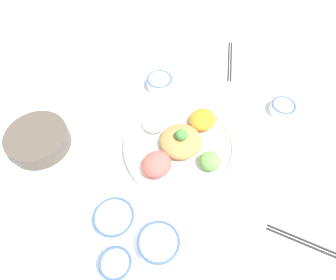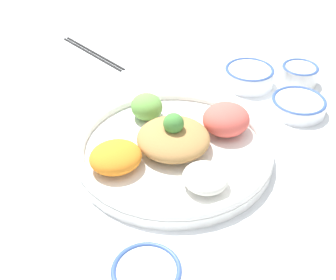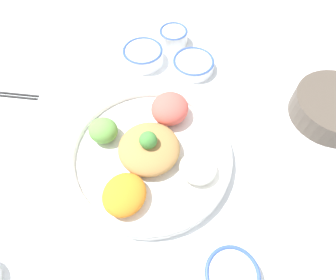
{
  "view_description": "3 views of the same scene",
  "coord_description": "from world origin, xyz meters",
  "px_view_note": "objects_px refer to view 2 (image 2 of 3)",
  "views": [
    {
      "loc": [
        0.01,
        -0.47,
        0.79
      ],
      "look_at": [
        -0.03,
        0.0,
        0.09
      ],
      "focal_mm": 30.0,
      "sensor_mm": 36.0,
      "label": 1
    },
    {
      "loc": [
        -0.29,
        0.64,
        0.57
      ],
      "look_at": [
        0.0,
        0.05,
        0.06
      ],
      "focal_mm": 50.0,
      "sensor_mm": 36.0,
      "label": 2
    },
    {
      "loc": [
        0.03,
        0.34,
        0.57
      ],
      "look_at": [
        -0.03,
        0.04,
        0.08
      ],
      "focal_mm": 30.0,
      "sensor_mm": 36.0,
      "label": 3
    }
  ],
  "objects_px": {
    "sauce_bowl_red": "(299,74)",
    "sauce_bowl_far": "(147,278)",
    "rice_bowl_blue": "(298,105)",
    "sauce_bowl_dark": "(249,76)",
    "salad_platter": "(174,146)",
    "chopsticks_pair_far": "(93,53)"
  },
  "relations": [
    {
      "from": "sauce_bowl_red",
      "to": "rice_bowl_blue",
      "type": "relative_size",
      "value": 0.73
    },
    {
      "from": "rice_bowl_blue",
      "to": "salad_platter",
      "type": "bearing_deg",
      "value": 56.23
    },
    {
      "from": "salad_platter",
      "to": "sauce_bowl_dark",
      "type": "xyz_separation_m",
      "value": [
        -0.04,
        -0.31,
        -0.0
      ]
    },
    {
      "from": "salad_platter",
      "to": "chopsticks_pair_far",
      "type": "relative_size",
      "value": 1.56
    },
    {
      "from": "sauce_bowl_dark",
      "to": "sauce_bowl_far",
      "type": "xyz_separation_m",
      "value": [
        -0.06,
        0.59,
        -0.0
      ]
    },
    {
      "from": "rice_bowl_blue",
      "to": "chopsticks_pair_far",
      "type": "distance_m",
      "value": 0.54
    },
    {
      "from": "sauce_bowl_far",
      "to": "chopsticks_pair_far",
      "type": "xyz_separation_m",
      "value": [
        0.47,
        -0.56,
        -0.02
      ]
    },
    {
      "from": "sauce_bowl_red",
      "to": "chopsticks_pair_far",
      "type": "bearing_deg",
      "value": 10.38
    },
    {
      "from": "sauce_bowl_red",
      "to": "sauce_bowl_far",
      "type": "bearing_deg",
      "value": 86.01
    },
    {
      "from": "chopsticks_pair_far",
      "to": "sauce_bowl_dark",
      "type": "bearing_deg",
      "value": 24.4
    },
    {
      "from": "rice_bowl_blue",
      "to": "chopsticks_pair_far",
      "type": "height_order",
      "value": "rice_bowl_blue"
    },
    {
      "from": "salad_platter",
      "to": "rice_bowl_blue",
      "type": "distance_m",
      "value": 0.31
    },
    {
      "from": "rice_bowl_blue",
      "to": "chopsticks_pair_far",
      "type": "relative_size",
      "value": 0.48
    },
    {
      "from": "sauce_bowl_red",
      "to": "sauce_bowl_far",
      "type": "xyz_separation_m",
      "value": [
        0.05,
        0.65,
        -0.0
      ]
    },
    {
      "from": "salad_platter",
      "to": "sauce_bowl_far",
      "type": "bearing_deg",
      "value": 108.91
    },
    {
      "from": "rice_bowl_blue",
      "to": "sauce_bowl_dark",
      "type": "distance_m",
      "value": 0.14
    },
    {
      "from": "rice_bowl_blue",
      "to": "sauce_bowl_far",
      "type": "relative_size",
      "value": 1.18
    },
    {
      "from": "salad_platter",
      "to": "chopsticks_pair_far",
      "type": "bearing_deg",
      "value": -36.74
    },
    {
      "from": "chopsticks_pair_far",
      "to": "rice_bowl_blue",
      "type": "bearing_deg",
      "value": 16.96
    },
    {
      "from": "sauce_bowl_red",
      "to": "sauce_bowl_far",
      "type": "height_order",
      "value": "sauce_bowl_red"
    },
    {
      "from": "salad_platter",
      "to": "sauce_bowl_red",
      "type": "distance_m",
      "value": 0.4
    },
    {
      "from": "sauce_bowl_dark",
      "to": "sauce_bowl_far",
      "type": "height_order",
      "value": "same"
    }
  ]
}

